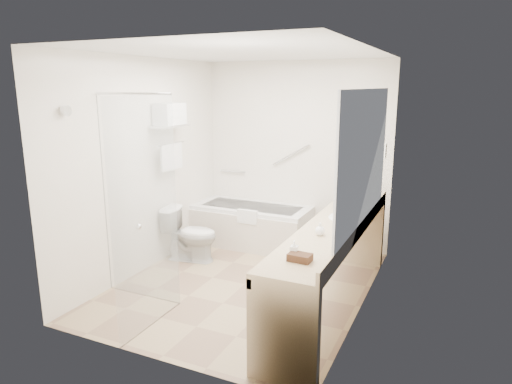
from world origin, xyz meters
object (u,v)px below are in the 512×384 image
at_px(bathtub, 252,225).
at_px(vanity_counter, 332,248).
at_px(water_bottle_left, 355,195).
at_px(amenity_basket, 300,257).
at_px(toilet, 191,235).

bearing_deg(bathtub, vanity_counter, -42.35).
relative_size(vanity_counter, water_bottle_left, 12.06).
height_order(vanity_counter, water_bottle_left, water_bottle_left).
xyz_separation_m(amenity_basket, water_bottle_left, (-0.01, 1.94, 0.07)).
bearing_deg(bathtub, toilet, -117.77).
height_order(toilet, amenity_basket, amenity_basket).
bearing_deg(vanity_counter, bathtub, 137.65).
xyz_separation_m(vanity_counter, toilet, (-1.97, 0.53, -0.31)).
bearing_deg(vanity_counter, water_bottle_left, 90.72).
bearing_deg(toilet, bathtub, -35.94).
relative_size(bathtub, water_bottle_left, 7.15).
bearing_deg(water_bottle_left, toilet, -167.12).
distance_m(toilet, water_bottle_left, 2.11).
xyz_separation_m(vanity_counter, water_bottle_left, (-0.01, 0.98, 0.31)).
bearing_deg(water_bottle_left, amenity_basket, -89.70).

